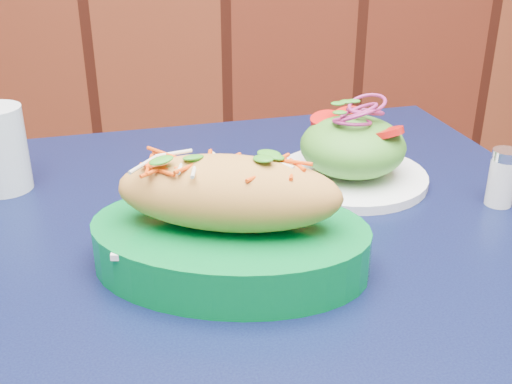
{
  "coord_description": "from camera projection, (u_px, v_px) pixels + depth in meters",
  "views": [
    {
      "loc": [
        -0.05,
        1.11,
        1.1
      ],
      "look_at": [
        -0.01,
        1.71,
        0.81
      ],
      "focal_mm": 45.0,
      "sensor_mm": 36.0,
      "label": 1
    }
  ],
  "objects": [
    {
      "name": "salad_plate",
      "position": [
        352.0,
        152.0,
        0.83
      ],
      "size": [
        0.2,
        0.2,
        0.11
      ],
      "rotation": [
        0.0,
        0.0,
        -0.0
      ],
      "color": "white",
      "rests_on": "cafe_table"
    },
    {
      "name": "water_glass",
      "position": [
        0.0,
        149.0,
        0.8
      ],
      "size": [
        0.07,
        0.07,
        0.11
      ],
      "primitive_type": "cylinder",
      "color": "silver",
      "rests_on": "cafe_table"
    },
    {
      "name": "banh_mi_basket",
      "position": [
        229.0,
        225.0,
        0.63
      ],
      "size": [
        0.31,
        0.24,
        0.13
      ],
      "rotation": [
        0.0,
        0.0,
        -0.21
      ],
      "color": "#006E2A",
      "rests_on": "cafe_table"
    },
    {
      "name": "salt_shaker",
      "position": [
        502.0,
        178.0,
        0.77
      ],
      "size": [
        0.03,
        0.03,
        0.07
      ],
      "color": "white",
      "rests_on": "cafe_table"
    },
    {
      "name": "cafe_table",
      "position": [
        257.0,
        309.0,
        0.73
      ],
      "size": [
        0.93,
        0.93,
        0.75
      ],
      "rotation": [
        0.0,
        0.0,
        0.18
      ],
      "color": "black",
      "rests_on": "ground"
    }
  ]
}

